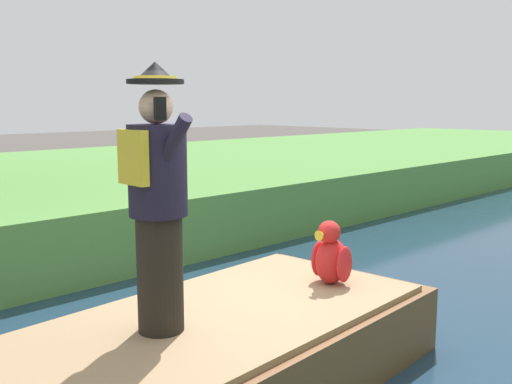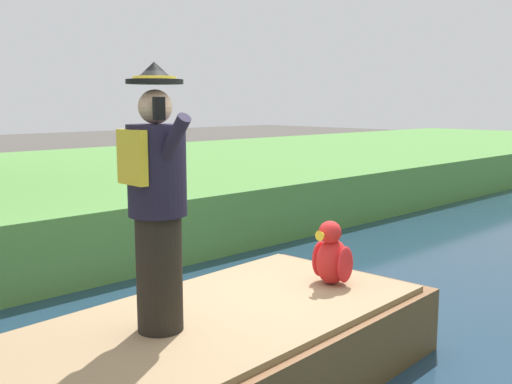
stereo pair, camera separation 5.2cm
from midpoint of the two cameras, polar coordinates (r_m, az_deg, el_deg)
name	(u,v)px [view 2 (the right image)]	position (r m, az deg, el deg)	size (l,w,h in m)	color
ground_plane	(268,380)	(5.19, 1.45, -17.63)	(80.00, 80.00, 0.00)	#4C4742
canal_water	(268,375)	(5.17, 1.46, -17.13)	(5.97, 48.00, 0.10)	#1E384C
boat	(194,363)	(4.55, -5.65, -16.01)	(2.06, 4.30, 0.61)	brown
person_pirate	(157,200)	(4.08, -9.11, -0.79)	(0.61, 0.42, 1.85)	black
parrot_plush	(332,257)	(5.27, 7.58, -6.19)	(0.36, 0.35, 0.57)	red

